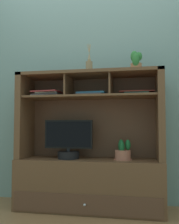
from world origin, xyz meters
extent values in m
cube|color=#996B43|center=(0.00, 0.00, -0.01)|extent=(6.00, 6.00, 0.02)
cube|color=gray|center=(0.00, 0.24, 1.40)|extent=(6.00, 0.02, 2.80)
cube|color=brown|center=(0.00, 0.00, 0.24)|extent=(1.39, 0.43, 0.47)
cube|color=brown|center=(0.00, -0.22, 0.11)|extent=(1.33, 0.01, 0.17)
sphere|color=silver|center=(0.00, -0.23, 0.11)|extent=(0.02, 0.02, 0.02)
cube|color=brown|center=(-0.66, 0.00, 0.89)|extent=(0.06, 0.38, 0.84)
cube|color=brown|center=(0.66, 0.00, 0.89)|extent=(0.06, 0.38, 0.84)
cube|color=brown|center=(0.00, 0.18, 0.88)|extent=(1.33, 0.02, 0.81)
cube|color=brown|center=(0.00, 0.00, 1.29)|extent=(1.39, 0.38, 0.03)
cube|color=brown|center=(0.00, 0.00, 1.07)|extent=(1.27, 0.34, 0.02)
cube|color=brown|center=(-0.21, 0.00, 1.18)|extent=(0.02, 0.32, 0.20)
cube|color=brown|center=(0.21, 0.00, 1.18)|extent=(0.02, 0.32, 0.20)
cylinder|color=black|center=(-0.20, -0.04, 0.51)|extent=(0.21, 0.21, 0.07)
cylinder|color=black|center=(-0.20, -0.04, 0.56)|extent=(0.04, 0.04, 0.03)
cube|color=black|center=(-0.20, -0.04, 0.71)|extent=(0.47, 0.03, 0.28)
cube|color=black|center=(-0.20, -0.05, 0.71)|extent=(0.44, 0.00, 0.25)
cylinder|color=#B36A54|center=(0.32, -0.02, 0.52)|extent=(0.15, 0.15, 0.09)
cylinder|color=#B36A54|center=(0.32, -0.02, 0.48)|extent=(0.17, 0.17, 0.01)
ellipsoid|color=#195F2F|center=(0.37, -0.01, 0.61)|extent=(0.05, 0.05, 0.10)
ellipsoid|color=#195F2F|center=(0.30, 0.02, 0.60)|extent=(0.06, 0.08, 0.12)
ellipsoid|color=#195F2F|center=(0.31, -0.04, 0.59)|extent=(0.05, 0.06, 0.13)
cube|color=#383B45|center=(0.02, -0.04, 1.09)|extent=(0.24, 0.24, 0.01)
cube|color=#235372|center=(0.03, -0.05, 1.10)|extent=(0.28, 0.18, 0.02)
cube|color=#293541|center=(0.45, 0.02, 1.09)|extent=(0.31, 0.19, 0.02)
cube|color=#40816F|center=(0.45, 0.02, 1.10)|extent=(0.23, 0.17, 0.01)
cube|color=#A13127|center=(0.45, 0.03, 1.11)|extent=(0.33, 0.21, 0.01)
cube|color=beige|center=(-0.43, -0.01, 1.09)|extent=(0.29, 0.23, 0.01)
cube|color=#3A383C|center=(-0.42, -0.03, 1.10)|extent=(0.30, 0.22, 0.01)
cube|color=beige|center=(-0.42, -0.02, 1.12)|extent=(0.23, 0.17, 0.02)
cube|color=#AC3538|center=(-0.42, -0.02, 1.13)|extent=(0.29, 0.27, 0.01)
cylinder|color=#917855|center=(0.00, -0.02, 1.36)|extent=(0.07, 0.07, 0.11)
cylinder|color=#917855|center=(0.00, -0.02, 1.43)|extent=(0.03, 0.03, 0.02)
cylinder|color=tan|center=(0.00, -0.02, 1.51)|extent=(0.00, 0.04, 0.17)
cylinder|color=tan|center=(0.00, -0.02, 1.51)|extent=(0.03, 0.02, 0.17)
cylinder|color=tan|center=(0.00, -0.02, 1.51)|extent=(0.03, 0.02, 0.17)
cylinder|color=tan|center=(0.00, -0.02, 1.51)|extent=(0.00, 0.04, 0.17)
cylinder|color=tan|center=(0.00, -0.03, 1.51)|extent=(0.03, 0.02, 0.17)
cylinder|color=tan|center=(0.00, -0.03, 1.51)|extent=(0.04, 0.02, 0.17)
cylinder|color=#B07149|center=(0.45, -0.01, 1.35)|extent=(0.10, 0.10, 0.07)
cylinder|color=#B07149|center=(0.45, -0.01, 1.31)|extent=(0.12, 0.12, 0.01)
ellipsoid|color=#2F7635|center=(0.48, -0.01, 1.45)|extent=(0.06, 0.04, 0.08)
ellipsoid|color=#2F7635|center=(0.45, 0.01, 1.42)|extent=(0.05, 0.07, 0.07)
ellipsoid|color=#2F7635|center=(0.43, 0.00, 1.45)|extent=(0.07, 0.05, 0.11)
ellipsoid|color=#2F7635|center=(0.45, -0.04, 1.40)|extent=(0.07, 0.05, 0.14)
camera|label=1|loc=(0.45, -2.46, 0.79)|focal=41.27mm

